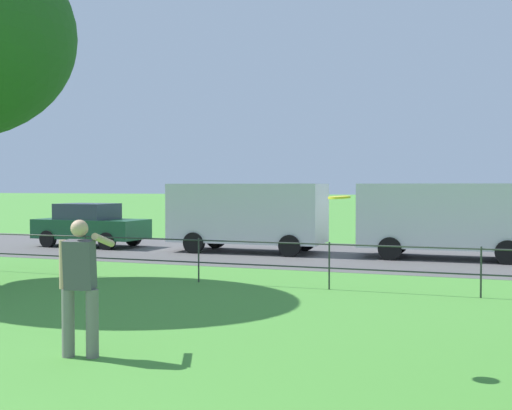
# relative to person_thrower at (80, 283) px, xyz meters

# --- Properties ---
(street_strip) EXTENTS (80.00, 7.77, 0.01)m
(street_strip) POSITION_rel_person_thrower_xyz_m (1.81, 12.71, -0.94)
(street_strip) COLOR #565454
(street_strip) RESTS_ON ground
(park_fence) EXTENTS (30.06, 0.04, 1.00)m
(park_fence) POSITION_rel_person_thrower_xyz_m (1.81, 6.19, -0.28)
(park_fence) COLOR #333833
(park_fence) RESTS_ON ground
(person_thrower) EXTENTS (0.51, 0.82, 1.75)m
(person_thrower) POSITION_rel_person_thrower_xyz_m (0.00, 0.00, 0.00)
(person_thrower) COLOR slate
(person_thrower) RESTS_ON ground
(frisbee) EXTENTS (0.38, 0.38, 0.04)m
(frisbee) POSITION_rel_person_thrower_xyz_m (3.18, 0.69, 1.09)
(frisbee) COLOR yellow
(car_dark_green_center) EXTENTS (4.06, 1.94, 1.54)m
(car_dark_green_center) POSITION_rel_person_thrower_xyz_m (-8.35, 12.55, -0.17)
(car_dark_green_center) COLOR #194C2D
(car_dark_green_center) RESTS_ON ground
(panel_van_left) EXTENTS (5.03, 2.15, 2.24)m
(panel_van_left) POSITION_rel_person_thrower_xyz_m (-2.37, 12.66, 0.33)
(panel_van_left) COLOR silver
(panel_van_left) RESTS_ON ground
(panel_van_right) EXTENTS (5.01, 2.13, 2.24)m
(panel_van_right) POSITION_rel_person_thrower_xyz_m (3.83, 12.84, 0.33)
(panel_van_right) COLOR silver
(panel_van_right) RESTS_ON ground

